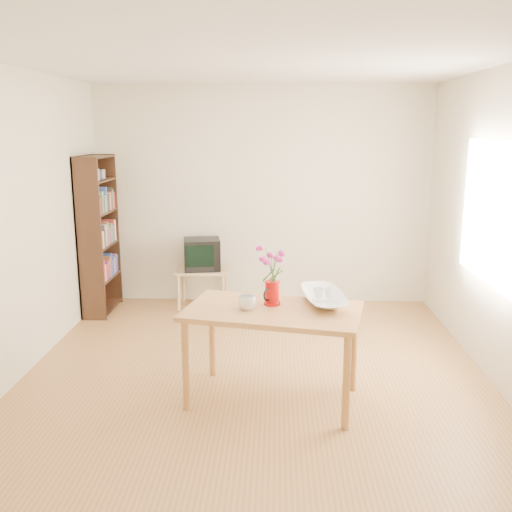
{
  "coord_description": "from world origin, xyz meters",
  "views": [
    {
      "loc": [
        0.18,
        -4.57,
        2.1
      ],
      "look_at": [
        0.0,
        0.3,
        1.0
      ],
      "focal_mm": 40.0,
      "sensor_mm": 36.0,
      "label": 1
    }
  ],
  "objects_px": {
    "mug": "(247,303)",
    "television": "(202,253)",
    "bowl": "(324,275)",
    "table": "(273,320)",
    "pitcher": "(272,294)"
  },
  "relations": [
    {
      "from": "mug",
      "to": "television",
      "type": "relative_size",
      "value": 0.29
    },
    {
      "from": "bowl",
      "to": "television",
      "type": "height_order",
      "value": "bowl"
    },
    {
      "from": "bowl",
      "to": "mug",
      "type": "bearing_deg",
      "value": -160.73
    },
    {
      "from": "table",
      "to": "pitcher",
      "type": "distance_m",
      "value": 0.21
    },
    {
      "from": "pitcher",
      "to": "mug",
      "type": "distance_m",
      "value": 0.23
    },
    {
      "from": "table",
      "to": "television",
      "type": "relative_size",
      "value": 3.06
    },
    {
      "from": "mug",
      "to": "television",
      "type": "height_order",
      "value": "mug"
    },
    {
      "from": "pitcher",
      "to": "bowl",
      "type": "relative_size",
      "value": 0.41
    },
    {
      "from": "pitcher",
      "to": "bowl",
      "type": "height_order",
      "value": "bowl"
    },
    {
      "from": "pitcher",
      "to": "mug",
      "type": "height_order",
      "value": "pitcher"
    },
    {
      "from": "television",
      "to": "bowl",
      "type": "bearing_deg",
      "value": -69.93
    },
    {
      "from": "pitcher",
      "to": "television",
      "type": "distance_m",
      "value": 2.45
    },
    {
      "from": "table",
      "to": "bowl",
      "type": "bearing_deg",
      "value": 37.13
    },
    {
      "from": "table",
      "to": "bowl",
      "type": "relative_size",
      "value": 3.11
    },
    {
      "from": "pitcher",
      "to": "mug",
      "type": "bearing_deg",
      "value": -113.59
    }
  ]
}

